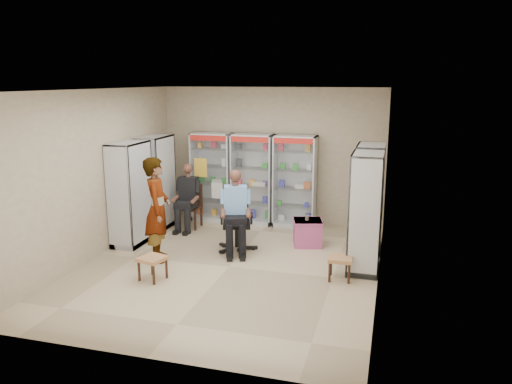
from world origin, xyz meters
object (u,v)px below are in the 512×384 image
(woven_stool_a, at_px, (340,268))
(cabinet_back_left, at_px, (212,177))
(cabinet_right_near, at_px, (365,213))
(cabinet_back_right, at_px, (295,181))
(cabinet_left_far, at_px, (156,183))
(cabinet_left_near, at_px, (130,194))
(seated_shopkeeper, at_px, (236,214))
(pink_trunk, at_px, (308,233))
(standing_man, at_px, (157,210))
(woven_stool_b, at_px, (153,268))
(cabinet_back_mid, at_px, (253,179))
(cabinet_right_far, at_px, (369,198))
(office_chair, at_px, (237,221))
(wooden_chair, at_px, (190,207))

(woven_stool_a, bearing_deg, cabinet_back_left, 139.18)
(cabinet_right_near, bearing_deg, cabinet_back_right, 36.16)
(cabinet_back_left, xyz_separation_m, cabinet_left_far, (-0.93, -0.93, 0.00))
(cabinet_back_left, bearing_deg, cabinet_left_far, -135.00)
(cabinet_right_near, height_order, woven_stool_a, cabinet_right_near)
(cabinet_back_left, xyz_separation_m, cabinet_left_near, (-0.93, -2.03, 0.00))
(seated_shopkeeper, distance_m, pink_trunk, 1.50)
(pink_trunk, height_order, standing_man, standing_man)
(cabinet_back_right, bearing_deg, pink_trunk, -67.47)
(cabinet_left_far, height_order, seated_shopkeeper, cabinet_left_far)
(cabinet_left_near, distance_m, woven_stool_b, 2.14)
(pink_trunk, distance_m, woven_stool_b, 3.17)
(cabinet_back_mid, relative_size, pink_trunk, 3.81)
(cabinet_back_mid, relative_size, cabinet_right_far, 1.00)
(cabinet_back_right, distance_m, seated_shopkeeper, 2.07)
(cabinet_right_far, bearing_deg, cabinet_right_near, -180.00)
(cabinet_back_mid, height_order, pink_trunk, cabinet_back_mid)
(cabinet_right_far, xyz_separation_m, standing_man, (-3.55, -1.59, -0.07))
(cabinet_back_mid, bearing_deg, woven_stool_b, -100.34)
(pink_trunk, xyz_separation_m, woven_stool_a, (0.79, -1.54, -0.06))
(cabinet_right_far, xyz_separation_m, office_chair, (-2.36, -0.74, -0.43))
(seated_shopkeeper, relative_size, standing_man, 0.79)
(wooden_chair, xyz_separation_m, office_chair, (1.42, -1.14, 0.10))
(seated_shopkeeper, distance_m, woven_stool_a, 2.27)
(seated_shopkeeper, height_order, woven_stool_b, seated_shopkeeper)
(cabinet_back_right, relative_size, pink_trunk, 3.81)
(cabinet_back_left, height_order, cabinet_right_far, same)
(seated_shopkeeper, bearing_deg, cabinet_back_right, 50.93)
(seated_shopkeeper, relative_size, woven_stool_a, 3.84)
(woven_stool_b, bearing_deg, cabinet_right_near, 22.73)
(cabinet_right_near, bearing_deg, seated_shopkeeper, 82.46)
(cabinet_back_left, distance_m, cabinet_right_far, 3.71)
(cabinet_left_far, xyz_separation_m, woven_stool_a, (4.13, -1.83, -0.81))
(cabinet_back_right, bearing_deg, woven_stool_b, -114.11)
(wooden_chair, bearing_deg, cabinet_right_far, -6.04)
(cabinet_right_far, height_order, standing_man, cabinet_right_far)
(cabinet_right_near, height_order, standing_man, cabinet_right_near)
(cabinet_left_far, distance_m, office_chair, 2.34)
(cabinet_back_mid, bearing_deg, cabinet_right_near, -40.84)
(pink_trunk, bearing_deg, standing_man, -148.12)
(wooden_chair, xyz_separation_m, woven_stool_a, (3.45, -2.03, -0.28))
(cabinet_back_right, distance_m, office_chair, 2.05)
(office_chair, bearing_deg, cabinet_left_near, 166.29)
(woven_stool_a, xyz_separation_m, standing_man, (-3.22, 0.04, 0.74))
(office_chair, bearing_deg, cabinet_left_far, 137.77)
(office_chair, bearing_deg, cabinet_right_far, -0.82)
(cabinet_right_near, distance_m, seated_shopkeeper, 2.40)
(seated_shopkeeper, xyz_separation_m, pink_trunk, (1.24, 0.70, -0.48))
(cabinet_left_far, relative_size, pink_trunk, 3.81)
(cabinet_right_far, height_order, office_chair, cabinet_right_far)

